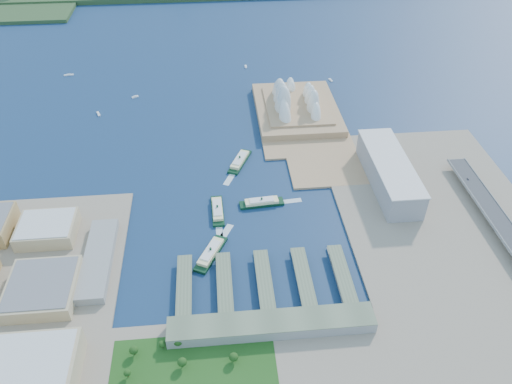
{
  "coord_description": "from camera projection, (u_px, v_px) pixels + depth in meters",
  "views": [
    {
      "loc": [
        -27.34,
        -425.89,
        409.57
      ],
      "look_at": [
        18.0,
        58.88,
        18.0
      ],
      "focal_mm": 35.0,
      "sensor_mm": 36.0,
      "label": 1
    }
  ],
  "objects": [
    {
      "name": "boat_e",
      "position": [
        246.0,
        66.0,
        948.98
      ],
      "size": [
        4.67,
        12.56,
        3.03
      ],
      "primitive_type": null,
      "rotation": [
        0.0,
        0.0,
        -0.06
      ],
      "color": "white",
      "rests_on": "ground"
    },
    {
      "name": "ferry_wharves",
      "position": [
        264.0,
        281.0,
        529.01
      ],
      "size": [
        184.0,
        90.0,
        9.3
      ],
      "primitive_type": null,
      "color": "#5C694F",
      "rests_on": "ground"
    },
    {
      "name": "west_buildings",
      "position": [
        5.0,
        288.0,
        506.31
      ],
      "size": [
        200.0,
        280.0,
        27.0
      ],
      "primitive_type": null,
      "color": "#A68753",
      "rests_on": "west_land"
    },
    {
      "name": "boat_b",
      "position": [
        135.0,
        97.0,
        854.68
      ],
      "size": [
        11.89,
        9.28,
        3.09
      ],
      "primitive_type": null,
      "rotation": [
        0.0,
        0.0,
        2.11
      ],
      "color": "white",
      "rests_on": "ground"
    },
    {
      "name": "car_c",
      "position": [
        468.0,
        179.0,
        649.49
      ],
      "size": [
        1.63,
        4.01,
        1.16
      ],
      "primitive_type": "imported",
      "color": "slate",
      "rests_on": "expressway"
    },
    {
      "name": "boat_c",
      "position": [
        331.0,
        80.0,
        904.69
      ],
      "size": [
        6.42,
        12.56,
        2.71
      ],
      "primitive_type": null,
      "rotation": [
        0.0,
        0.0,
        3.39
      ],
      "color": "white",
      "rests_on": "ground"
    },
    {
      "name": "ferry_c",
      "position": [
        211.0,
        252.0,
        561.03
      ],
      "size": [
        40.56,
        59.82,
        11.24
      ],
      "primitive_type": null,
      "rotation": [
        0.0,
        0.0,
        2.67
      ],
      "color": "black",
      "rests_on": "ground"
    },
    {
      "name": "ferry_b",
      "position": [
        240.0,
        160.0,
        701.51
      ],
      "size": [
        37.88,
        59.76,
        11.12
      ],
      "primitive_type": null,
      "rotation": [
        0.0,
        0.0,
        -0.42
      ],
      "color": "black",
      "rests_on": "ground"
    },
    {
      "name": "boat_a",
      "position": [
        98.0,
        114.0,
        809.67
      ],
      "size": [
        8.48,
        14.94,
        2.81
      ],
      "primitive_type": null,
      "rotation": [
        0.0,
        0.0,
        0.35
      ],
      "color": "white",
      "rests_on": "ground"
    },
    {
      "name": "terminal_building",
      "position": [
        272.0,
        325.0,
        479.8
      ],
      "size": [
        200.0,
        28.0,
        12.0
      ],
      "primitive_type": "cube",
      "color": "gray",
      "rests_on": "south_land"
    },
    {
      "name": "east_land",
      "position": [
        459.0,
        252.0,
        566.78
      ],
      "size": [
        240.0,
        500.0,
        3.0
      ],
      "primitive_type": "cube",
      "color": "gray",
      "rests_on": "ground"
    },
    {
      "name": "peninsula",
      "position": [
        300.0,
        118.0,
        797.68
      ],
      "size": [
        135.0,
        220.0,
        3.0
      ],
      "primitive_type": "cube",
      "color": "tan",
      "rests_on": "ground"
    },
    {
      "name": "park",
      "position": [
        193.0,
        383.0,
        430.44
      ],
      "size": [
        150.0,
        110.0,
        16.0
      ],
      "primitive_type": null,
      "color": "#194714",
      "rests_on": "south_land"
    },
    {
      "name": "opera_house",
      "position": [
        297.0,
        95.0,
        793.91
      ],
      "size": [
        134.0,
        180.0,
        58.0
      ],
      "primitive_type": null,
      "color": "white",
      "rests_on": "peninsula"
    },
    {
      "name": "ferry_d",
      "position": [
        262.0,
        201.0,
        630.68
      ],
      "size": [
        57.17,
        18.91,
        10.62
      ],
      "primitive_type": null,
      "rotation": [
        0.0,
        0.0,
        1.65
      ],
      "color": "black",
      "rests_on": "ground"
    },
    {
      "name": "boat_d",
      "position": [
        69.0,
        75.0,
        920.95
      ],
      "size": [
        17.5,
        6.48,
        2.89
      ],
      "primitive_type": null,
      "rotation": [
        0.0,
        0.0,
        1.73
      ],
      "color": "white",
      "rests_on": "ground"
    },
    {
      "name": "west_land",
      "position": [
        0.0,
        325.0,
        488.55
      ],
      "size": [
        220.0,
        390.0,
        3.0
      ],
      "primitive_type": "cube",
      "color": "gray",
      "rests_on": "ground"
    },
    {
      "name": "ground",
      "position": [
        245.0,
        236.0,
        589.1
      ],
      "size": [
        3000.0,
        3000.0,
        0.0
      ],
      "primitive_type": "plane",
      "color": "#0D213E",
      "rests_on": "ground"
    },
    {
      "name": "ferry_a",
      "position": [
        217.0,
        209.0,
        619.1
      ],
      "size": [
        15.89,
        56.77,
        10.66
      ],
      "primitive_type": null,
      "rotation": [
        0.0,
        0.0,
        0.03
      ],
      "color": "black",
      "rests_on": "ground"
    },
    {
      "name": "toaster_building",
      "position": [
        389.0,
        173.0,
        652.47
      ],
      "size": [
        45.0,
        155.0,
        35.0
      ],
      "primitive_type": "cube",
      "color": "gray",
      "rests_on": "east_land"
    }
  ]
}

